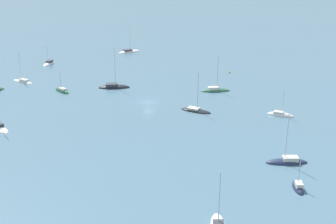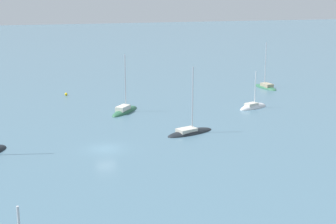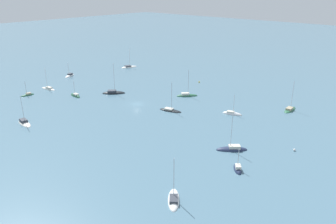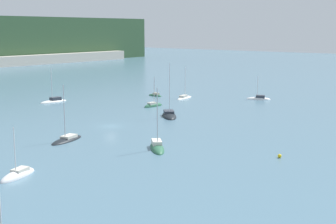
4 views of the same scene
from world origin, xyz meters
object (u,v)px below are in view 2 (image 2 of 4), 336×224
Objects in this scene: sailboat_2 at (125,112)px; mooring_buoy_0 at (66,94)px; sailboat_10 at (253,108)px; sailboat_12 at (190,133)px; sailboat_7 at (265,87)px.

sailboat_2 reaches higher than mooring_buoy_0.
sailboat_12 is (16.78, 10.89, 0.03)m from sailboat_10.
mooring_buoy_0 is at bearing 96.50° from sailboat_12.
sailboat_12 is (29.13, 26.87, -0.04)m from sailboat_7.
sailboat_10 reaches higher than mooring_buoy_0.
sailboat_12 reaches higher than sailboat_10.
mooring_buoy_0 is at bearing 66.15° from sailboat_2.
sailboat_12 is at bearing 111.39° from mooring_buoy_0.
sailboat_12 is at bearing -117.00° from sailboat_2.
sailboat_2 is at bearing 105.70° from sailboat_7.
sailboat_7 is 17.95× the size of mooring_buoy_0.
sailboat_7 is (-34.74, -11.20, 0.01)m from sailboat_2.
sailboat_2 reaches higher than sailboat_12.
sailboat_12 is at bearing 130.51° from sailboat_7.
sailboat_2 is 36.51m from sailboat_7.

